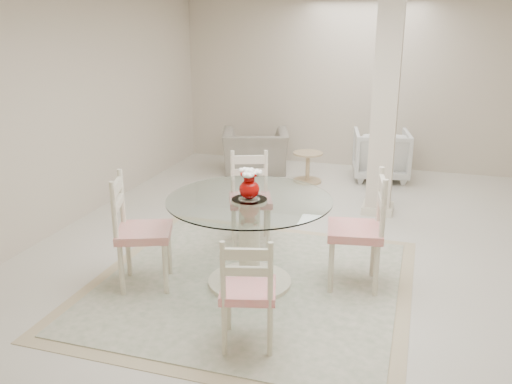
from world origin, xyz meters
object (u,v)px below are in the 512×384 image
(column, at_px, (385,107))
(red_vase, at_px, (249,184))
(dining_chair_east, at_px, (364,222))
(armchair_white, at_px, (381,154))
(dining_chair_north, at_px, (250,192))
(dining_chair_south, at_px, (248,285))
(recliner_taupe, at_px, (255,151))
(dining_chair_west, at_px, (135,223))
(side_table, at_px, (308,168))
(dining_table, at_px, (250,242))

(column, distance_m, red_vase, 2.59)
(dining_chair_east, relative_size, armchair_white, 1.45)
(column, bearing_deg, dining_chair_north, -131.93)
(dining_chair_south, relative_size, recliner_taupe, 0.99)
(dining_chair_north, bearing_deg, red_vase, -93.33)
(dining_chair_west, bearing_deg, dining_chair_east, -93.86)
(dining_chair_west, distance_m, armchair_white, 4.63)
(dining_chair_south, bearing_deg, dining_chair_west, -42.05)
(dining_chair_south, xyz_separation_m, recliner_taupe, (-1.41, 4.73, -0.20))
(column, distance_m, side_table, 1.91)
(dining_chair_north, height_order, side_table, dining_chair_north)
(red_vase, height_order, armchair_white, red_vase)
(red_vase, height_order, side_table, red_vase)
(dining_table, distance_m, dining_chair_north, 1.03)
(dining_chair_east, bearing_deg, column, 171.74)
(dining_chair_south, xyz_separation_m, side_table, (-0.48, 4.38, -0.32))
(column, bearing_deg, dining_table, -111.87)
(dining_chair_north, height_order, recliner_taupe, dining_chair_north)
(dining_chair_north, bearing_deg, dining_chair_south, -93.58)
(red_vase, xyz_separation_m, dining_chair_south, (0.30, -0.97, -0.45))
(column, bearing_deg, dining_chair_east, -89.22)
(dining_chair_south, bearing_deg, red_vase, -87.61)
(dining_chair_east, height_order, dining_chair_west, dining_chair_east)
(dining_table, bearing_deg, armchair_white, 77.90)
(dining_chair_east, height_order, armchair_white, dining_chair_east)
(dining_table, height_order, dining_chair_south, dining_chair_south)
(armchair_white, bearing_deg, dining_chair_east, 81.83)
(red_vase, distance_m, dining_chair_west, 1.09)
(dining_chair_west, height_order, side_table, dining_chair_west)
(dining_chair_east, distance_m, armchair_white, 3.65)
(dining_chair_north, height_order, dining_chair_south, dining_chair_north)
(side_table, bearing_deg, red_vase, -86.96)
(column, relative_size, recliner_taupe, 2.65)
(red_vase, bearing_deg, dining_chair_south, -72.93)
(recliner_taupe, distance_m, side_table, 1.01)
(red_vase, xyz_separation_m, recliner_taupe, (-1.11, 3.76, -0.66))
(dining_table, xyz_separation_m, dining_chair_south, (0.30, -0.97, 0.10))
(recliner_taupe, bearing_deg, red_vase, 89.02)
(dining_chair_west, distance_m, dining_chair_south, 1.44)
(dining_chair_west, height_order, recliner_taupe, dining_chair_west)
(column, xyz_separation_m, dining_chair_west, (-1.93, -2.69, -0.73))
(dining_chair_south, distance_m, side_table, 4.42)
(armchair_white, bearing_deg, dining_chair_north, 58.37)
(dining_chair_west, height_order, armchair_white, dining_chair_west)
(dining_chair_south, bearing_deg, recliner_taupe, -88.07)
(dining_table, distance_m, dining_chair_east, 1.05)
(red_vase, height_order, dining_chair_north, red_vase)
(dining_chair_west, bearing_deg, dining_chair_south, -138.34)
(dining_chair_east, xyz_separation_m, recliner_taupe, (-2.10, 3.47, -0.30))
(dining_table, height_order, side_table, dining_table)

